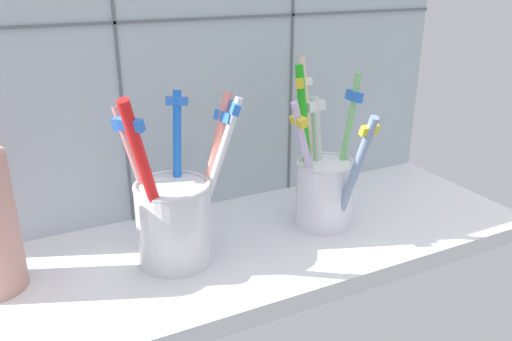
# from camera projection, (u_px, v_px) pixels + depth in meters

# --- Properties ---
(counter_slab) EXTENTS (0.64, 0.22, 0.02)m
(counter_slab) POSITION_uv_depth(u_px,v_px,m) (254.00, 248.00, 0.57)
(counter_slab) COLOR silver
(counter_slab) RESTS_ON ground
(tile_wall_back) EXTENTS (0.64, 0.02, 0.45)m
(tile_wall_back) POSITION_uv_depth(u_px,v_px,m) (208.00, 37.00, 0.60)
(tile_wall_back) COLOR #B2C1CC
(tile_wall_back) RESTS_ON ground
(toothbrush_cup_left) EXTENTS (0.13, 0.09, 0.18)m
(toothbrush_cup_left) POSITION_uv_depth(u_px,v_px,m) (176.00, 216.00, 0.51)
(toothbrush_cup_left) COLOR silver
(toothbrush_cup_left) RESTS_ON counter_slab
(toothbrush_cup_right) EXTENTS (0.09, 0.16, 0.18)m
(toothbrush_cup_right) POSITION_uv_depth(u_px,v_px,m) (325.00, 185.00, 0.59)
(toothbrush_cup_right) COLOR white
(toothbrush_cup_right) RESTS_ON counter_slab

